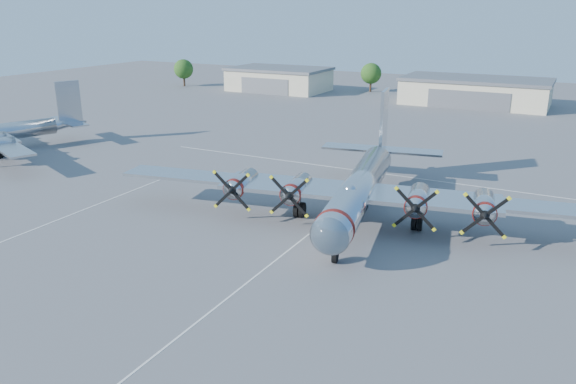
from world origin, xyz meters
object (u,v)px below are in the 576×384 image
at_px(main_bomber_b29, 360,216).
at_px(bomber_west, 3,151).
at_px(hangar_center, 475,91).
at_px(tree_west, 371,74).
at_px(tree_far_west, 184,69).
at_px(hangar_west, 279,79).

distance_m(main_bomber_b29, bomber_west, 52.36).
height_order(hangar_center, tree_west, tree_west).
relative_size(hangar_center, bomber_west, 0.87).
bearing_deg(tree_far_west, hangar_center, 3.24).
bearing_deg(main_bomber_b29, tree_west, 98.70).
bearing_deg(hangar_center, tree_far_west, -176.76).
bearing_deg(bomber_west, tree_far_west, 128.78).
height_order(main_bomber_b29, bomber_west, main_bomber_b29).
relative_size(main_bomber_b29, bomber_west, 1.37).
bearing_deg(tree_west, main_bomber_b29, -71.06).
xyz_separation_m(tree_west, main_bomber_b29, (27.32, -79.61, -4.22)).
distance_m(tree_far_west, bomber_west, 69.41).
height_order(tree_west, main_bomber_b29, tree_west).
relative_size(tree_far_west, bomber_west, 0.20).
height_order(hangar_west, hangar_center, same).
xyz_separation_m(hangar_west, main_bomber_b29, (47.32, -71.57, -2.71)).
distance_m(tree_far_west, tree_west, 46.57).
distance_m(hangar_center, main_bomber_b29, 71.66).
bearing_deg(tree_west, bomber_west, -107.72).
bearing_deg(hangar_center, tree_west, 162.18).
xyz_separation_m(tree_far_west, main_bomber_b29, (72.32, -67.61, -4.22)).
bearing_deg(hangar_west, bomber_west, -94.09).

